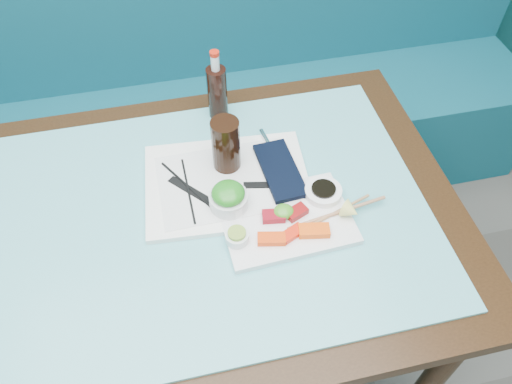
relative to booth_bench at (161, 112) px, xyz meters
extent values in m
cube|color=#0F5060|center=(0.00, -0.07, -0.15)|extent=(3.00, 0.55, 0.45)
cube|color=#0F5060|center=(0.00, 0.15, 0.33)|extent=(3.00, 0.12, 0.95)
cube|color=black|center=(0.00, -0.84, 0.36)|extent=(1.40, 0.90, 0.04)
cylinder|color=black|center=(0.62, -1.21, -0.02)|extent=(0.06, 0.06, 0.71)
cylinder|color=black|center=(0.62, -0.47, -0.02)|extent=(0.06, 0.06, 0.71)
cube|color=#5CB1B8|center=(0.00, -0.84, 0.38)|extent=(1.22, 0.76, 0.01)
cube|color=white|center=(0.26, -0.90, 0.39)|extent=(0.31, 0.23, 0.02)
cube|color=#F03E09|center=(0.21, -0.96, 0.41)|extent=(0.07, 0.04, 0.02)
cube|color=red|center=(0.26, -0.95, 0.41)|extent=(0.06, 0.05, 0.01)
cube|color=#FF500A|center=(0.31, -0.96, 0.41)|extent=(0.08, 0.05, 0.02)
cube|color=maroon|center=(0.23, -0.90, 0.41)|extent=(0.06, 0.04, 0.02)
cube|color=maroon|center=(0.28, -0.90, 0.41)|extent=(0.06, 0.05, 0.02)
ellipsoid|color=#429322|center=(0.25, -0.89, 0.41)|extent=(0.06, 0.06, 0.03)
cylinder|color=white|center=(0.13, -0.94, 0.41)|extent=(0.07, 0.07, 0.02)
cylinder|color=olive|center=(0.13, -0.94, 0.43)|extent=(0.05, 0.05, 0.01)
cylinder|color=white|center=(0.14, -0.85, 0.41)|extent=(0.08, 0.08, 0.03)
cylinder|color=#FFE4D1|center=(0.14, -0.85, 0.43)|extent=(0.05, 0.05, 0.01)
cylinder|color=white|center=(0.36, -0.85, 0.41)|extent=(0.11, 0.11, 0.02)
cylinder|color=black|center=(0.36, -0.85, 0.42)|extent=(0.08, 0.08, 0.01)
cone|color=#FFF378|center=(0.40, -0.93, 0.42)|extent=(0.06, 0.06, 0.05)
cube|color=black|center=(0.24, -0.80, 0.40)|extent=(0.13, 0.05, 0.00)
cylinder|color=#9A7248|center=(0.37, -0.92, 0.40)|extent=(0.20, 0.08, 0.01)
cylinder|color=#A66F4E|center=(0.38, -0.92, 0.40)|extent=(0.25, 0.05, 0.01)
cube|color=white|center=(0.15, -0.76, 0.39)|extent=(0.43, 0.33, 0.02)
cube|color=silver|center=(0.15, -0.76, 0.40)|extent=(0.34, 0.24, 0.00)
cylinder|color=silver|center=(0.14, -0.84, 0.42)|extent=(0.11, 0.11, 0.04)
ellipsoid|color=#21771B|center=(0.14, -0.84, 0.44)|extent=(0.10, 0.10, 0.04)
cylinder|color=black|center=(0.16, -0.71, 0.47)|extent=(0.08, 0.08, 0.14)
cube|color=black|center=(0.28, -0.76, 0.41)|extent=(0.10, 0.20, 0.02)
cylinder|color=silver|center=(0.27, -0.66, 0.40)|extent=(0.03, 0.10, 0.01)
cylinder|color=black|center=(0.05, -0.77, 0.40)|extent=(0.01, 0.21, 0.01)
cylinder|color=black|center=(0.05, -0.77, 0.40)|extent=(0.13, 0.21, 0.01)
cube|color=black|center=(0.05, -0.77, 0.40)|extent=(0.10, 0.11, 0.00)
cylinder|color=black|center=(0.17, -0.50, 0.46)|extent=(0.06, 0.06, 0.15)
cylinder|color=white|center=(0.17, -0.50, 0.56)|extent=(0.03, 0.03, 0.04)
cylinder|color=red|center=(0.17, -0.50, 0.59)|extent=(0.03, 0.03, 0.01)
camera|label=1|loc=(0.04, -1.57, 1.34)|focal=35.00mm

